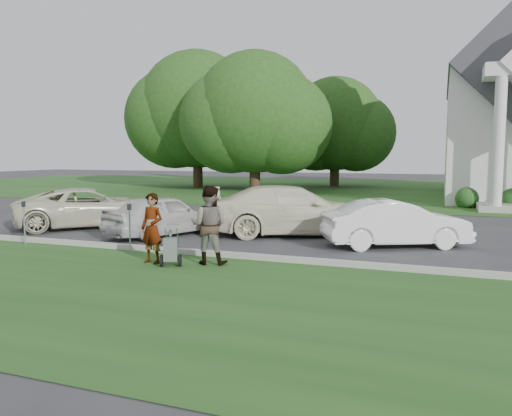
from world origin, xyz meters
The scene contains 16 objects.
ground centered at (0.00, 0.00, 0.00)m, with size 120.00×120.00×0.00m, color #333335.
grass_strip centered at (0.00, -3.00, 0.01)m, with size 80.00×7.00×0.01m, color #1F4819.
church_lawn centered at (0.00, 27.00, 0.01)m, with size 80.00×30.00×0.01m, color #1F4819.
curb centered at (0.00, 0.55, 0.07)m, with size 80.00×0.18×0.15m, color #9E9E93.
tree_left centered at (-8.01, 21.99, 5.11)m, with size 10.63×8.40×9.71m.
tree_far centered at (-14.01, 24.99, 5.69)m, with size 11.64×9.20×10.73m.
tree_back centered at (-4.01, 29.99, 4.73)m, with size 9.61×7.60×8.89m.
striping_cart centered at (-1.51, -0.82, 0.39)m, with size 0.76×1.04×0.90m.
person_left centered at (-2.08, -0.68, 0.84)m, with size 0.61×0.40×1.67m, color #999999.
person_right centered at (-0.78, -0.28, 0.92)m, with size 0.90×0.70×1.85m, color #999999.
parking_meter_near centered at (-3.31, 0.19, 0.84)m, with size 0.10×0.09×1.33m.
parking_meter_far centered at (-6.84, 0.15, 0.81)m, with size 0.09×0.08×1.28m.
car_a centered at (-7.52, 3.78, 0.70)m, with size 2.33×5.05×1.40m, color beige.
car_b centered at (-4.01, 3.05, 0.66)m, with size 1.57×3.90×1.33m, color silver.
car_c centered at (-0.16, 4.67, 0.79)m, with size 2.23×5.48×1.59m, color white.
car_d centered at (3.14, 3.62, 0.66)m, with size 1.40×4.03×1.33m, color white.
Camera 1 is at (4.31, -10.76, 2.58)m, focal length 35.00 mm.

